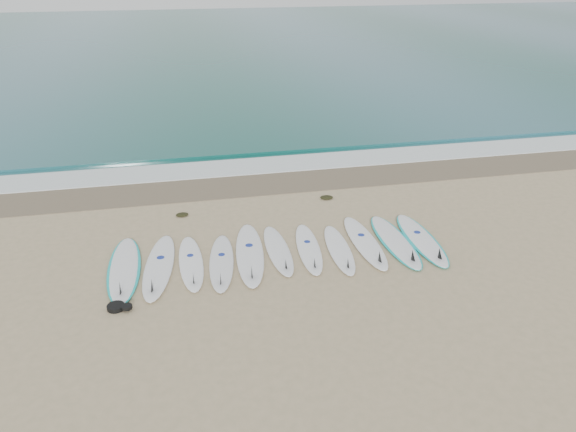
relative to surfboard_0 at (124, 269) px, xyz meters
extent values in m
plane|color=tan|center=(3.24, 0.06, -0.05)|extent=(120.00, 120.00, 0.00)
cube|color=#1A5659|center=(3.24, 32.56, -0.04)|extent=(120.00, 55.00, 0.03)
cube|color=brown|center=(3.24, 4.16, -0.05)|extent=(120.00, 1.80, 0.01)
cube|color=silver|center=(3.24, 5.56, -0.03)|extent=(120.00, 1.40, 0.04)
cube|color=#1A5659|center=(3.24, 7.06, 0.00)|extent=(120.00, 1.00, 0.10)
ellipsoid|color=white|center=(0.00, 0.05, 0.00)|extent=(0.60, 2.74, 0.09)
ellipsoid|color=#15B9BB|center=(0.00, 0.05, -0.01)|extent=(0.70, 2.76, 0.06)
cone|color=black|center=(-0.01, -0.95, 0.16)|extent=(0.23, 0.29, 0.29)
ellipsoid|color=white|center=(0.70, 0.00, 0.00)|extent=(0.92, 2.79, 0.09)
cone|color=black|center=(0.57, -0.99, 0.16)|extent=(0.27, 0.32, 0.29)
cylinder|color=navy|center=(0.73, 0.26, 0.04)|extent=(0.18, 0.18, 0.01)
ellipsoid|color=white|center=(1.35, 0.01, -0.01)|extent=(0.50, 2.38, 0.08)
cone|color=black|center=(1.35, -0.86, 0.13)|extent=(0.20, 0.25, 0.25)
cylinder|color=navy|center=(1.35, 0.24, 0.03)|extent=(0.14, 0.14, 0.01)
ellipsoid|color=silver|center=(1.97, -0.10, -0.01)|extent=(0.80, 2.48, 0.08)
cone|color=black|center=(1.86, -0.98, 0.13)|extent=(0.24, 0.28, 0.26)
cylinder|color=navy|center=(2.00, 0.13, 0.03)|extent=(0.16, 0.16, 0.01)
ellipsoid|color=white|center=(2.60, 0.13, 0.00)|extent=(0.89, 2.88, 0.09)
cone|color=black|center=(2.49, -0.90, 0.16)|extent=(0.27, 0.33, 0.30)
cylinder|color=navy|center=(2.63, 0.40, 0.04)|extent=(0.18, 0.18, 0.01)
ellipsoid|color=white|center=(3.22, 0.16, -0.01)|extent=(0.50, 2.34, 0.08)
cone|color=black|center=(3.22, -0.69, 0.13)|extent=(0.20, 0.25, 0.25)
ellipsoid|color=white|center=(3.89, 0.10, -0.01)|extent=(0.74, 2.40, 0.08)
cone|color=black|center=(3.80, -0.76, 0.13)|extent=(0.23, 0.27, 0.25)
cylinder|color=navy|center=(3.91, 0.32, 0.03)|extent=(0.15, 0.15, 0.01)
ellipsoid|color=white|center=(4.53, -0.08, -0.01)|extent=(0.67, 2.34, 0.07)
cone|color=black|center=(4.46, -0.92, 0.12)|extent=(0.22, 0.26, 0.25)
ellipsoid|color=white|center=(5.18, 0.11, -0.01)|extent=(0.60, 2.64, 0.09)
cone|color=black|center=(5.16, -0.86, 0.15)|extent=(0.23, 0.29, 0.28)
cylinder|color=navy|center=(5.18, 0.36, 0.04)|extent=(0.15, 0.15, 0.01)
ellipsoid|color=white|center=(5.86, 0.00, -0.01)|extent=(0.58, 2.65, 0.09)
ellipsoid|color=#15B9BB|center=(5.86, 0.00, -0.01)|extent=(0.68, 2.67, 0.06)
cone|color=black|center=(5.84, -0.96, 0.15)|extent=(0.23, 0.28, 0.28)
ellipsoid|color=white|center=(6.47, -0.04, -0.01)|extent=(0.66, 2.65, 0.08)
ellipsoid|color=#15B9BB|center=(6.47, -0.04, -0.01)|extent=(0.75, 2.68, 0.06)
cone|color=black|center=(6.43, -1.00, 0.15)|extent=(0.23, 0.29, 0.28)
cylinder|color=navy|center=(6.48, 0.21, 0.04)|extent=(0.16, 0.16, 0.01)
ellipsoid|color=black|center=(1.28, 2.46, -0.02)|extent=(0.31, 0.24, 0.06)
ellipsoid|color=black|center=(5.05, 2.73, -0.02)|extent=(0.34, 0.27, 0.07)
cylinder|color=black|center=(-0.08, -1.34, -0.01)|extent=(0.32, 0.32, 0.08)
cylinder|color=black|center=(0.12, -1.44, 0.03)|extent=(0.20, 0.20, 0.06)
camera|label=1|loc=(1.15, -10.33, 5.80)|focal=35.00mm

